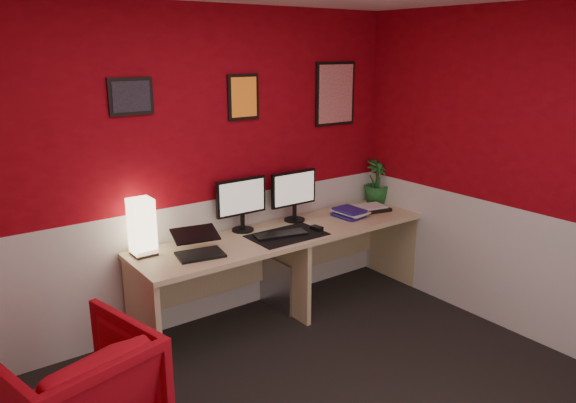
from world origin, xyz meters
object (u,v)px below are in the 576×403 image
object	(u,v)px
monitor_right	(295,188)
desk	(288,272)
laptop	(200,241)
zen_tray	(369,209)
potted_plant	(376,182)
pc_tower	(283,281)
armchair	(75,394)
monitor_left	(242,197)
shoji_lamp	(142,229)

from	to	relation	value
monitor_right	desk	bearing A→B (deg)	-138.12
laptop	zen_tray	bearing A→B (deg)	14.28
desk	monitor_right	distance (m)	0.72
desk	monitor_right	size ratio (longest dim) A/B	4.48
potted_plant	pc_tower	size ratio (longest dim) A/B	0.94
laptop	armchair	bearing A→B (deg)	-141.34
desk	monitor_left	xyz separation A→B (m)	(-0.29, 0.23, 0.66)
laptop	shoji_lamp	bearing A→B (deg)	151.49
laptop	zen_tray	distance (m)	1.80
desk	shoji_lamp	distance (m)	1.30
monitor_left	zen_tray	bearing A→B (deg)	-8.54
pc_tower	shoji_lamp	bearing A→B (deg)	176.21
shoji_lamp	laptop	size ratio (longest dim) A/B	1.21
monitor_left	potted_plant	distance (m)	1.48
zen_tray	armchair	distance (m)	2.98
desk	potted_plant	distance (m)	1.34
monitor_left	laptop	bearing A→B (deg)	-151.03
pc_tower	monitor_left	bearing A→B (deg)	163.25
desk	zen_tray	world-z (taller)	zen_tray
shoji_lamp	monitor_left	world-z (taller)	monitor_left
shoji_lamp	zen_tray	xyz separation A→B (m)	(2.11, -0.15, -0.18)
pc_tower	laptop	bearing A→B (deg)	-168.02
monitor_left	zen_tray	distance (m)	1.29
monitor_right	pc_tower	distance (m)	0.82
zen_tray	armchair	xyz separation A→B (m)	(-2.87, -0.69, -0.39)
monitor_right	pc_tower	xyz separation A→B (m)	(-0.17, -0.06, -0.80)
desk	pc_tower	distance (m)	0.20
monitor_right	potted_plant	world-z (taller)	monitor_right
shoji_lamp	zen_tray	distance (m)	2.12
laptop	monitor_right	world-z (taller)	monitor_right
shoji_lamp	monitor_right	xyz separation A→B (m)	(1.37, 0.01, 0.09)
monitor_right	zen_tray	distance (m)	0.80
desk	armchair	distance (m)	2.02
pc_tower	armchair	world-z (taller)	armchair
shoji_lamp	potted_plant	bearing A→B (deg)	0.04
zen_tray	pc_tower	distance (m)	1.05
pc_tower	zen_tray	bearing A→B (deg)	-7.26
shoji_lamp	laptop	bearing A→B (deg)	-39.11
laptop	potted_plant	world-z (taller)	potted_plant
monitor_left	potted_plant	bearing A→B (deg)	-1.54
armchair	monitor_right	bearing A→B (deg)	-171.43
shoji_lamp	laptop	world-z (taller)	shoji_lamp
zen_tray	armchair	size ratio (longest dim) A/B	0.45
zen_tray	desk	bearing A→B (deg)	-177.64
shoji_lamp	potted_plant	distance (m)	2.35
zen_tray	potted_plant	xyz separation A→B (m)	(0.24, 0.15, 0.20)
zen_tray	potted_plant	distance (m)	0.34
monitor_left	pc_tower	bearing A→B (deg)	-15.40
laptop	monitor_right	size ratio (longest dim) A/B	0.57
desk	laptop	size ratio (longest dim) A/B	7.88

